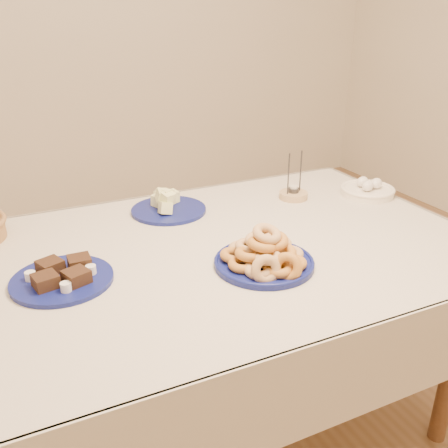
{
  "coord_description": "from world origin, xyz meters",
  "views": [
    {
      "loc": [
        -0.6,
        -1.3,
        1.45
      ],
      "look_at": [
        0.0,
        -0.05,
        0.85
      ],
      "focal_mm": 40.0,
      "sensor_mm": 36.0,
      "label": 1
    }
  ],
  "objects_px": {
    "dining_table": "(217,276)",
    "egg_bowl": "(368,190)",
    "candle_holder": "(293,194)",
    "donut_platter": "(265,256)",
    "brownie_plate": "(63,277)",
    "melon_plate": "(167,205)"
  },
  "relations": [
    {
      "from": "donut_platter",
      "to": "brownie_plate",
      "type": "bearing_deg",
      "value": 163.53
    },
    {
      "from": "melon_plate",
      "to": "brownie_plate",
      "type": "relative_size",
      "value": 1.16
    },
    {
      "from": "candle_holder",
      "to": "donut_platter",
      "type": "bearing_deg",
      "value": -130.84
    },
    {
      "from": "egg_bowl",
      "to": "dining_table",
      "type": "bearing_deg",
      "value": -167.05
    },
    {
      "from": "dining_table",
      "to": "donut_platter",
      "type": "xyz_separation_m",
      "value": [
        0.07,
        -0.18,
        0.14
      ]
    },
    {
      "from": "dining_table",
      "to": "candle_holder",
      "type": "relative_size",
      "value": 8.96
    },
    {
      "from": "donut_platter",
      "to": "melon_plate",
      "type": "relative_size",
      "value": 1.15
    },
    {
      "from": "dining_table",
      "to": "brownie_plate",
      "type": "xyz_separation_m",
      "value": [
        -0.48,
        -0.02,
        0.12
      ]
    },
    {
      "from": "donut_platter",
      "to": "egg_bowl",
      "type": "height_order",
      "value": "donut_platter"
    },
    {
      "from": "dining_table",
      "to": "egg_bowl",
      "type": "relative_size",
      "value": 6.02
    },
    {
      "from": "donut_platter",
      "to": "egg_bowl",
      "type": "distance_m",
      "value": 0.77
    },
    {
      "from": "dining_table",
      "to": "melon_plate",
      "type": "bearing_deg",
      "value": 96.47
    },
    {
      "from": "melon_plate",
      "to": "donut_platter",
      "type": "bearing_deg",
      "value": -78.18
    },
    {
      "from": "melon_plate",
      "to": "candle_holder",
      "type": "distance_m",
      "value": 0.51
    },
    {
      "from": "egg_bowl",
      "to": "donut_platter",
      "type": "bearing_deg",
      "value": -152.71
    },
    {
      "from": "candle_holder",
      "to": "egg_bowl",
      "type": "distance_m",
      "value": 0.31
    },
    {
      "from": "brownie_plate",
      "to": "egg_bowl",
      "type": "height_order",
      "value": "egg_bowl"
    },
    {
      "from": "melon_plate",
      "to": "candle_holder",
      "type": "xyz_separation_m",
      "value": [
        0.5,
        -0.09,
        -0.01
      ]
    },
    {
      "from": "donut_platter",
      "to": "candle_holder",
      "type": "bearing_deg",
      "value": 49.16
    },
    {
      "from": "dining_table",
      "to": "brownie_plate",
      "type": "distance_m",
      "value": 0.5
    },
    {
      "from": "candle_holder",
      "to": "egg_bowl",
      "type": "relative_size",
      "value": 0.67
    },
    {
      "from": "candle_holder",
      "to": "egg_bowl",
      "type": "xyz_separation_m",
      "value": [
        0.29,
        -0.1,
        0.0
      ]
    }
  ]
}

